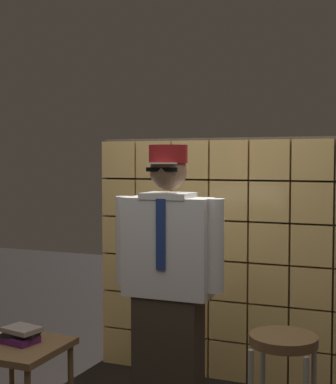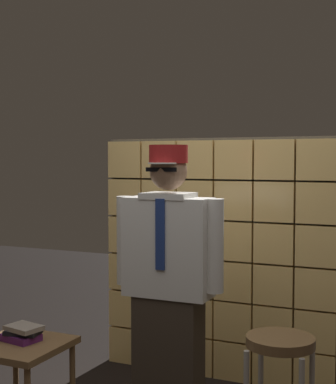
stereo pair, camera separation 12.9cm
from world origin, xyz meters
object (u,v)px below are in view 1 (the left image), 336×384
at_px(standing_person, 168,284).
at_px(book_stack, 20,335).
at_px(side_table, 19,356).
at_px(bar_stool, 283,372).

xyz_separation_m(standing_person, book_stack, (-0.84, -0.28, -0.32)).
relative_size(side_table, book_stack, 2.01).
xyz_separation_m(bar_stool, side_table, (-1.56, -0.04, -0.11)).
bearing_deg(side_table, standing_person, 20.20).
height_order(bar_stool, book_stack, bar_stool).
xyz_separation_m(side_table, book_stack, (-0.01, 0.03, 0.12)).
height_order(bar_stool, side_table, bar_stool).
relative_size(bar_stool, side_table, 1.43).
distance_m(side_table, book_stack, 0.12).
bearing_deg(side_table, book_stack, 107.00).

